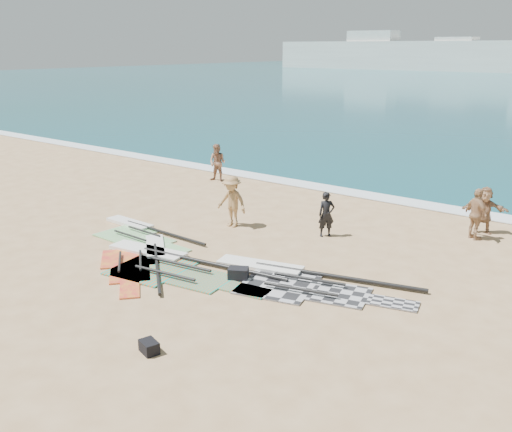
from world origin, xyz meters
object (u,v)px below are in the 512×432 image
Objects in this scene: rig_orange at (170,264)px; beachgoer_mid at (232,201)px; beachgoer_back at (476,214)px; beachgoer_right at (484,210)px; rig_green at (138,231)px; gear_bag_far at (149,347)px; gear_bag_near at (238,274)px; beachgoer_left at (217,163)px; rig_grey at (294,279)px; rig_red at (143,258)px; person_wetsuit at (326,214)px.

beachgoer_mid reaches higher than rig_orange.
beachgoer_back reaches higher than beachgoer_right.
rig_green is 8.74m from gear_bag_far.
beachgoer_right is (4.23, 8.85, 0.68)m from gear_bag_near.
rig_orange is 3.38× the size of beachgoer_mid.
gear_bag_near is at bearing -49.68° from beachgoer_mid.
beachgoer_right is at bearing 31.18° from beachgoer_mid.
beachgoer_left is at bearing 126.50° from gear_bag_far.
gear_bag_near is at bearing -158.60° from rig_grey.
rig_green is at bearing 68.37° from beachgoer_back.
gear_bag_near reaches higher than rig_grey.
rig_red is at bearing -72.16° from beachgoer_left.
rig_grey is 1.26× the size of rig_green.
rig_green is 3.63m from rig_orange.
person_wetsuit reaches higher than rig_red.
beachgoer_right is at bearing -12.97° from beachgoer_left.
rig_grey is at bearing 36.21° from gear_bag_near.
gear_bag_near reaches higher than gear_bag_far.
beachgoer_back is at bearing 43.22° from rig_orange.
person_wetsuit is at bearing 36.24° from rig_green.
rig_green is 6.88m from person_wetsuit.
beachgoer_left is at bearing 133.72° from beachgoer_mid.
beachgoer_mid is 9.21m from beachgoer_right.
rig_orange is at bearing -160.84° from person_wetsuit.
rig_grey is at bearing 101.12° from beachgoer_back.
rig_red is 3.50m from gear_bag_near.
rig_grey is 3.45× the size of beachgoer_left.
rig_green is (-7.00, 0.16, -0.00)m from rig_grey.
beachgoer_left is at bearing 159.93° from rig_red.
rig_orange is at bearing 131.37° from gear_bag_far.
beachgoer_mid reaches higher than person_wetsuit.
rig_red is at bearing -36.26° from rig_green.
beachgoer_mid is at bearing -169.97° from beachgoer_right.
rig_grey is 13.19m from beachgoer_left.
gear_bag_near is (3.44, 0.64, 0.13)m from rig_red.
rig_green and rig_red have the same top height.
beachgoer_back reaches higher than rig_orange.
beachgoer_right is (13.20, -0.33, -0.08)m from beachgoer_left.
rig_orange is at bearing -148.71° from beachgoer_right.
beachgoer_mid is (2.22, 2.70, 0.93)m from rig_green.
beachgoer_right reaches higher than person_wetsuit.
gear_bag_far is 0.25× the size of beachgoer_left.
gear_bag_far is 12.77m from beachgoer_back.
rig_green is 8.75m from beachgoer_left.
rig_red is (-1.03, -0.20, -0.00)m from rig_orange.
beachgoer_right is at bearing -56.59° from beachgoer_back.
beachgoer_left is 0.96× the size of beachgoer_mid.
gear_bag_near is (-1.30, -0.95, 0.13)m from rig_grey.
beachgoer_mid reaches higher than rig_grey.
rig_red is at bearing 140.25° from gear_bag_far.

